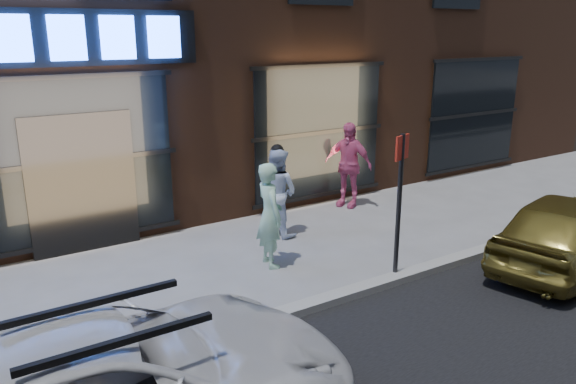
# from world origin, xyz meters

# --- Properties ---
(ground) EXTENTS (90.00, 90.00, 0.00)m
(ground) POSITION_xyz_m (0.00, 0.00, 0.00)
(ground) COLOR slate
(ground) RESTS_ON ground
(curb) EXTENTS (60.00, 0.25, 0.12)m
(curb) POSITION_xyz_m (0.00, 0.00, 0.06)
(curb) COLOR gray
(curb) RESTS_ON ground
(man_bowtie) EXTENTS (0.50, 0.68, 1.72)m
(man_bowtie) POSITION_xyz_m (2.34, 1.62, 0.86)
(man_bowtie) COLOR #9FD1BC
(man_bowtie) RESTS_ON ground
(man_cap) EXTENTS (0.88, 0.98, 1.66)m
(man_cap) POSITION_xyz_m (3.20, 2.78, 0.83)
(man_cap) COLOR white
(man_cap) RESTS_ON ground
(passerby) EXTENTS (0.89, 1.17, 1.85)m
(passerby) POSITION_xyz_m (5.43, 3.47, 0.92)
(passerby) COLOR #D6588E
(passerby) RESTS_ON ground
(gold_sedan) EXTENTS (3.84, 2.25, 1.23)m
(gold_sedan) POSITION_xyz_m (6.37, -1.00, 0.61)
(gold_sedan) COLOR olive
(gold_sedan) RESTS_ON ground
(sign_post) EXTENTS (0.35, 0.15, 2.28)m
(sign_post) POSITION_xyz_m (3.68, 0.10, 1.38)
(sign_post) COLOR #262628
(sign_post) RESTS_ON ground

